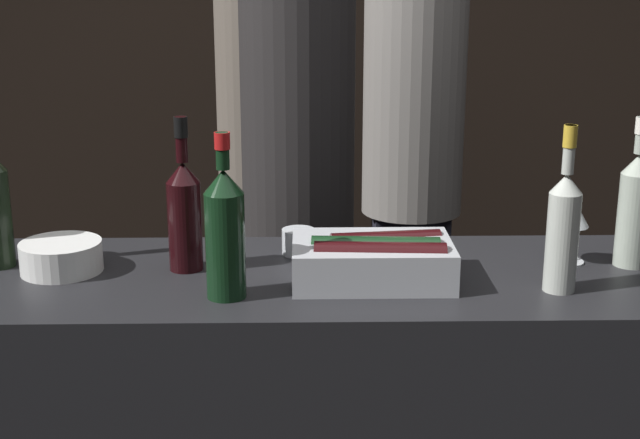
% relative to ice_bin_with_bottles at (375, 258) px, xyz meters
% --- Properties ---
extents(wall_back_chalkboard, '(6.40, 0.06, 2.80)m').
position_rel_ice_bin_with_bottles_xyz_m(wall_back_chalkboard, '(-0.12, 2.18, 0.34)').
color(wall_back_chalkboard, black).
rests_on(wall_back_chalkboard, ground_plane).
extents(ice_bin_with_bottles, '(0.35, 0.23, 0.10)m').
position_rel_ice_bin_with_bottles_xyz_m(ice_bin_with_bottles, '(0.00, 0.00, 0.00)').
color(ice_bin_with_bottles, '#B7BABF').
rests_on(ice_bin_with_bottles, bar_counter).
extents(bowl_white, '(0.19, 0.19, 0.07)m').
position_rel_ice_bin_with_bottles_xyz_m(bowl_white, '(-0.71, 0.08, -0.02)').
color(bowl_white, white).
rests_on(bowl_white, bar_counter).
extents(wine_glass, '(0.09, 0.09, 0.17)m').
position_rel_ice_bin_with_bottles_xyz_m(wine_glass, '(0.46, 0.12, 0.07)').
color(wine_glass, silver).
rests_on(wine_glass, bar_counter).
extents(candle_votive, '(0.08, 0.08, 0.06)m').
position_rel_ice_bin_with_bottles_xyz_m(candle_votive, '(-0.17, 0.20, -0.02)').
color(candle_votive, silver).
rests_on(candle_votive, bar_counter).
extents(red_wine_bottle_burgundy, '(0.08, 0.08, 0.35)m').
position_rel_ice_bin_with_bottles_xyz_m(red_wine_bottle_burgundy, '(-0.32, -0.09, 0.09)').
color(red_wine_bottle_burgundy, black).
rests_on(red_wine_bottle_burgundy, bar_counter).
extents(rose_wine_bottle, '(0.07, 0.07, 0.36)m').
position_rel_ice_bin_with_bottles_xyz_m(rose_wine_bottle, '(0.39, -0.07, 0.09)').
color(rose_wine_bottle, '#B2B7AD').
rests_on(rose_wine_bottle, bar_counter).
extents(red_wine_bottle_black_foil, '(0.08, 0.08, 0.35)m').
position_rel_ice_bin_with_bottles_xyz_m(red_wine_bottle_black_foil, '(-0.43, 0.09, 0.09)').
color(red_wine_bottle_black_foil, black).
rests_on(red_wine_bottle_black_foil, bar_counter).
extents(white_wine_bottle, '(0.08, 0.08, 0.35)m').
position_rel_ice_bin_with_bottles_xyz_m(white_wine_bottle, '(0.61, 0.10, 0.09)').
color(white_wine_bottle, '#9EA899').
rests_on(white_wine_bottle, bar_counter).
extents(person_in_hoodie, '(0.33, 0.33, 1.83)m').
position_rel_ice_bin_with_bottles_xyz_m(person_in_hoodie, '(-0.17, 0.71, -0.02)').
color(person_in_hoodie, black).
rests_on(person_in_hoodie, ground_plane).
extents(person_blond_tee, '(0.33, 0.33, 1.85)m').
position_rel_ice_bin_with_bottles_xyz_m(person_blond_tee, '(-0.30, 1.32, -0.01)').
color(person_blond_tee, black).
rests_on(person_blond_tee, ground_plane).
extents(person_grey_polo, '(0.35, 0.35, 1.79)m').
position_rel_ice_bin_with_bottles_xyz_m(person_grey_polo, '(0.23, 1.22, -0.05)').
color(person_grey_polo, black).
rests_on(person_grey_polo, ground_plane).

